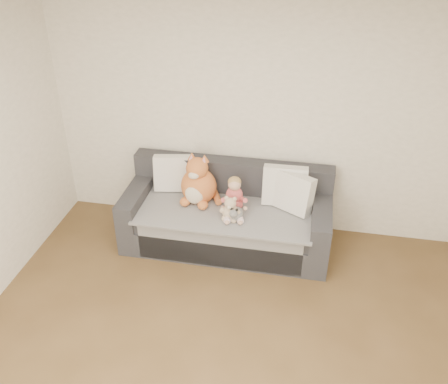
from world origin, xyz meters
name	(u,v)px	position (x,y,z in m)	size (l,w,h in m)	color
room_shell	(219,235)	(0.00, 0.42, 1.30)	(5.00, 5.00, 5.00)	brown
sofa	(227,217)	(-0.25, 2.06, 0.31)	(2.20, 0.94, 0.85)	#26272B
cushion_left	(174,173)	(-0.89, 2.28, 0.67)	(0.46, 0.27, 0.41)	silver
cushion_right_back	(285,186)	(0.34, 2.22, 0.68)	(0.47, 0.22, 0.44)	silver
cushion_right_front	(292,192)	(0.43, 2.12, 0.68)	(0.49, 0.39, 0.43)	silver
toddler	(234,198)	(-0.15, 1.96, 0.64)	(0.27, 0.40, 0.39)	#DE4E61
plush_cat	(198,184)	(-0.57, 2.08, 0.69)	(0.46, 0.40, 0.59)	#BD602A
teddy_bear	(230,210)	(-0.17, 1.80, 0.58)	(0.22, 0.16, 0.28)	beige
plush_cow	(236,214)	(-0.11, 1.80, 0.55)	(0.15, 0.22, 0.18)	white
sippy_cup	(229,211)	(-0.19, 1.87, 0.53)	(0.10, 0.07, 0.11)	purple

